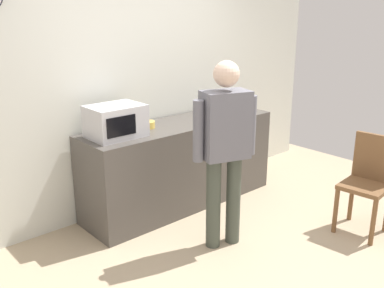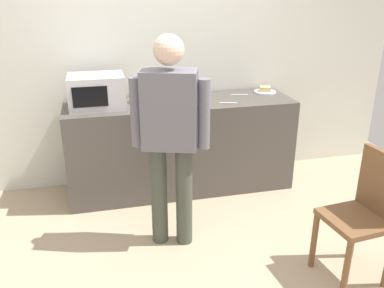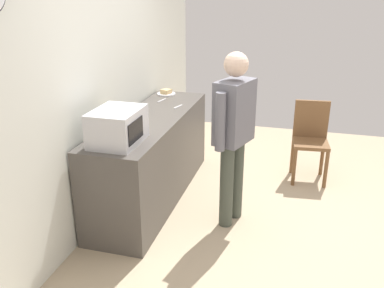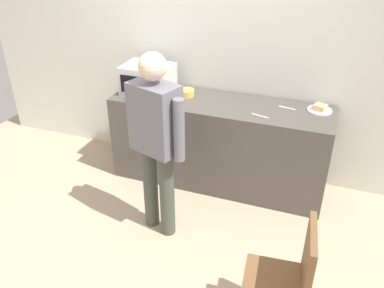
{
  "view_description": "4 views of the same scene",
  "coord_description": "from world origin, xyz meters",
  "px_view_note": "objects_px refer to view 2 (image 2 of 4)",
  "views": [
    {
      "loc": [
        -2.57,
        -2.16,
        2.06
      ],
      "look_at": [
        0.1,
        0.85,
        0.81
      ],
      "focal_mm": 40.42,
      "sensor_mm": 36.0,
      "label": 1
    },
    {
      "loc": [
        -0.52,
        -2.5,
        1.98
      ],
      "look_at": [
        0.26,
        0.73,
        0.67
      ],
      "focal_mm": 37.93,
      "sensor_mm": 36.0,
      "label": 2
    },
    {
      "loc": [
        -3.57,
        -0.28,
        2.2
      ],
      "look_at": [
        0.03,
        0.71,
        0.76
      ],
      "focal_mm": 38.55,
      "sensor_mm": 36.0,
      "label": 3
    },
    {
      "loc": [
        1.26,
        -2.31,
        2.53
      ],
      "look_at": [
        0.16,
        0.7,
        0.71
      ],
      "focal_mm": 37.53,
      "sensor_mm": 36.0,
      "label": 4
    }
  ],
  "objects_px": {
    "microwave": "(97,91)",
    "salad_bowl": "(140,99)",
    "wooden_chair": "(365,211)",
    "spoon_utensil": "(239,95)",
    "person_standing": "(170,129)",
    "sandwich_plate": "(265,90)",
    "fork_utensil": "(228,103)"
  },
  "relations": [
    {
      "from": "microwave",
      "to": "sandwich_plate",
      "type": "distance_m",
      "value": 1.73
    },
    {
      "from": "sandwich_plate",
      "to": "person_standing",
      "type": "xyz_separation_m",
      "value": [
        -1.21,
        -1.07,
        0.03
      ]
    },
    {
      "from": "sandwich_plate",
      "to": "wooden_chair",
      "type": "xyz_separation_m",
      "value": [
        0.01,
        -1.79,
        -0.42
      ]
    },
    {
      "from": "microwave",
      "to": "salad_bowl",
      "type": "relative_size",
      "value": 3.11
    },
    {
      "from": "salad_bowl",
      "to": "person_standing",
      "type": "distance_m",
      "value": 0.99
    },
    {
      "from": "sandwich_plate",
      "to": "spoon_utensil",
      "type": "relative_size",
      "value": 1.36
    },
    {
      "from": "sandwich_plate",
      "to": "spoon_utensil",
      "type": "bearing_deg",
      "value": -171.41
    },
    {
      "from": "microwave",
      "to": "salad_bowl",
      "type": "bearing_deg",
      "value": 9.29
    },
    {
      "from": "spoon_utensil",
      "to": "person_standing",
      "type": "height_order",
      "value": "person_standing"
    },
    {
      "from": "microwave",
      "to": "person_standing",
      "type": "distance_m",
      "value": 1.06
    },
    {
      "from": "microwave",
      "to": "sandwich_plate",
      "type": "bearing_deg",
      "value": 4.95
    },
    {
      "from": "salad_bowl",
      "to": "fork_utensil",
      "type": "xyz_separation_m",
      "value": [
        0.81,
        -0.23,
        -0.03
      ]
    },
    {
      "from": "wooden_chair",
      "to": "microwave",
      "type": "bearing_deg",
      "value": 136.58
    },
    {
      "from": "fork_utensil",
      "to": "microwave",
      "type": "bearing_deg",
      "value": 172.37
    },
    {
      "from": "wooden_chair",
      "to": "sandwich_plate",
      "type": "bearing_deg",
      "value": 90.33
    },
    {
      "from": "spoon_utensil",
      "to": "microwave",
      "type": "bearing_deg",
      "value": -175.83
    },
    {
      "from": "spoon_utensil",
      "to": "sandwich_plate",
      "type": "bearing_deg",
      "value": 8.59
    },
    {
      "from": "microwave",
      "to": "salad_bowl",
      "type": "height_order",
      "value": "microwave"
    },
    {
      "from": "salad_bowl",
      "to": "wooden_chair",
      "type": "distance_m",
      "value": 2.21
    },
    {
      "from": "fork_utensil",
      "to": "spoon_utensil",
      "type": "xyz_separation_m",
      "value": [
        0.21,
        0.27,
        0.0
      ]
    },
    {
      "from": "salad_bowl",
      "to": "spoon_utensil",
      "type": "bearing_deg",
      "value": 2.14
    },
    {
      "from": "salad_bowl",
      "to": "wooden_chair",
      "type": "xyz_separation_m",
      "value": [
        1.33,
        -1.71,
        -0.43
      ]
    },
    {
      "from": "spoon_utensil",
      "to": "salad_bowl",
      "type": "bearing_deg",
      "value": -177.86
    },
    {
      "from": "microwave",
      "to": "person_standing",
      "type": "xyz_separation_m",
      "value": [
        0.51,
        -0.92,
        -0.1
      ]
    },
    {
      "from": "salad_bowl",
      "to": "spoon_utensil",
      "type": "xyz_separation_m",
      "value": [
        1.02,
        0.04,
        -0.03
      ]
    },
    {
      "from": "spoon_utensil",
      "to": "person_standing",
      "type": "xyz_separation_m",
      "value": [
        -0.91,
        -1.02,
        0.05
      ]
    },
    {
      "from": "wooden_chair",
      "to": "fork_utensil",
      "type": "bearing_deg",
      "value": 109.32
    },
    {
      "from": "salad_bowl",
      "to": "wooden_chair",
      "type": "height_order",
      "value": "salad_bowl"
    },
    {
      "from": "fork_utensil",
      "to": "wooden_chair",
      "type": "distance_m",
      "value": 1.62
    },
    {
      "from": "salad_bowl",
      "to": "person_standing",
      "type": "relative_size",
      "value": 0.1
    },
    {
      "from": "sandwich_plate",
      "to": "spoon_utensil",
      "type": "xyz_separation_m",
      "value": [
        -0.3,
        -0.05,
        -0.02
      ]
    },
    {
      "from": "microwave",
      "to": "spoon_utensil",
      "type": "xyz_separation_m",
      "value": [
        1.42,
        0.1,
        -0.15
      ]
    }
  ]
}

